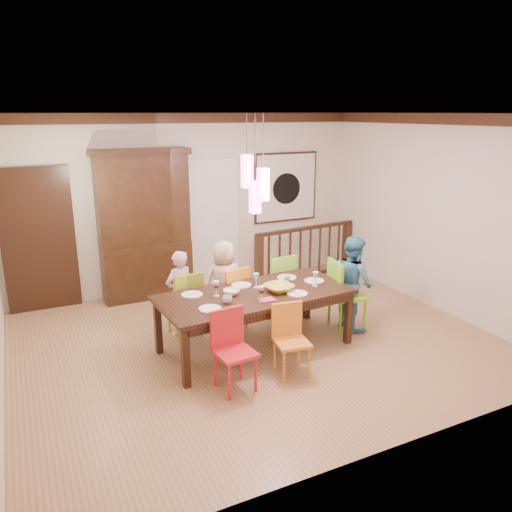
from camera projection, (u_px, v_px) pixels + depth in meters
name	position (u px, v px, depth m)	size (l,w,h in m)	color
floor	(256.00, 341.00, 6.60)	(6.00, 6.00, 0.00)	#966748
ceiling	(256.00, 113.00, 5.79)	(6.00, 6.00, 0.00)	white
wall_back	(191.00, 203.00, 8.35)	(6.00, 6.00, 0.00)	beige
wall_right	(436.00, 214.00, 7.45)	(5.00, 5.00, 0.00)	beige
crown_molding	(256.00, 120.00, 5.81)	(6.00, 5.00, 0.16)	black
panel_door	(39.00, 242.00, 7.41)	(1.04, 0.07, 2.24)	black
white_doorway	(212.00, 225.00, 8.58)	(0.97, 0.05, 2.22)	silver
painting	(286.00, 187.00, 9.03)	(1.25, 0.06, 1.25)	black
pendant_cluster	(255.00, 184.00, 5.83)	(0.27, 0.21, 1.14)	#FE4CAC
dining_table	(255.00, 298.00, 6.23)	(2.46, 1.22, 0.75)	black
chair_far_left	(184.00, 298.00, 6.66)	(0.45, 0.45, 0.91)	#93B223
chair_far_mid	(230.00, 293.00, 6.86)	(0.50, 0.50, 0.91)	orange
chair_far_right	(276.00, 280.00, 7.28)	(0.46, 0.46, 0.95)	#83CE37
chair_near_left	(235.00, 347.00, 5.32)	(0.43, 0.43, 0.88)	red
chair_near_mid	(292.00, 337.00, 5.64)	(0.42, 0.42, 0.82)	orange
chair_end_right	(348.00, 290.00, 6.84)	(0.52, 0.52, 0.99)	#70BF22
china_hutch	(144.00, 225.00, 7.89)	(1.51, 0.46, 2.38)	black
balustrade	(305.00, 252.00, 8.95)	(2.09, 0.29, 0.96)	black
person_far_left	(180.00, 293.00, 6.67)	(0.43, 0.28, 1.17)	#EDB4C6
person_far_mid	(224.00, 283.00, 6.97)	(0.60, 0.39, 1.22)	beige
person_end_right	(352.00, 282.00, 6.88)	(0.64, 0.50, 1.31)	teal
serving_bowl	(279.00, 288.00, 6.25)	(0.35, 0.35, 0.09)	gold
small_bowl	(232.00, 292.00, 6.13)	(0.21, 0.21, 0.06)	white
cup_left	(227.00, 299.00, 5.86)	(0.11, 0.11, 0.09)	silver
cup_right	(287.00, 279.00, 6.58)	(0.09, 0.09, 0.08)	silver
plate_far_left	(192.00, 295.00, 6.12)	(0.26, 0.26, 0.01)	white
plate_far_mid	(241.00, 285.00, 6.46)	(0.26, 0.26, 0.01)	white
plate_far_right	(287.00, 277.00, 6.76)	(0.26, 0.26, 0.01)	white
plate_near_left	(210.00, 309.00, 5.68)	(0.26, 0.26, 0.01)	white
plate_near_mid	(297.00, 294.00, 6.16)	(0.26, 0.26, 0.01)	white
plate_end_right	(314.00, 281.00, 6.62)	(0.26, 0.26, 0.01)	white
wine_glass_a	(216.00, 289.00, 6.07)	(0.08, 0.08, 0.19)	#590C19
wine_glass_b	(256.00, 281.00, 6.36)	(0.08, 0.08, 0.19)	silver
wine_glass_c	(261.00, 294.00, 5.90)	(0.08, 0.08, 0.19)	#590C19
wine_glass_d	(315.00, 279.00, 6.42)	(0.08, 0.08, 0.19)	silver
napkin	(267.00, 300.00, 5.95)	(0.18, 0.14, 0.01)	#D83359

